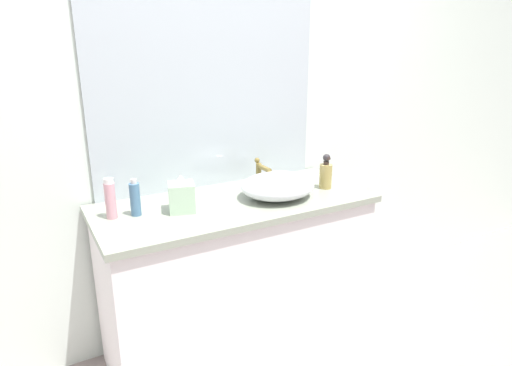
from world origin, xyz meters
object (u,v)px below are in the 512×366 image
object	(u,v)px
sink_basin	(278,186)
tissue_box	(181,196)
perfume_bottle	(110,199)
soap_dispenser	(326,174)
lotion_bottle	(135,199)

from	to	relation	value
sink_basin	tissue_box	bearing A→B (deg)	173.79
perfume_bottle	soap_dispenser	bearing A→B (deg)	-6.07
lotion_bottle	tissue_box	xyz separation A→B (m)	(0.20, -0.05, -0.00)
sink_basin	lotion_bottle	bearing A→B (deg)	171.54
soap_dispenser	tissue_box	distance (m)	0.78
lotion_bottle	tissue_box	bearing A→B (deg)	-13.82
soap_dispenser	lotion_bottle	distance (m)	0.98
sink_basin	perfume_bottle	size ratio (longest dim) A/B	2.07
soap_dispenser	tissue_box	world-z (taller)	soap_dispenser
lotion_bottle	perfume_bottle	bearing A→B (deg)	170.86
soap_dispenser	tissue_box	xyz separation A→B (m)	(-0.78, 0.05, -0.00)
sink_basin	perfume_bottle	world-z (taller)	perfume_bottle
soap_dispenser	perfume_bottle	size ratio (longest dim) A/B	1.01
soap_dispenser	lotion_bottle	size ratio (longest dim) A/B	1.09
sink_basin	tissue_box	xyz separation A→B (m)	(-0.48, 0.05, 0.01)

